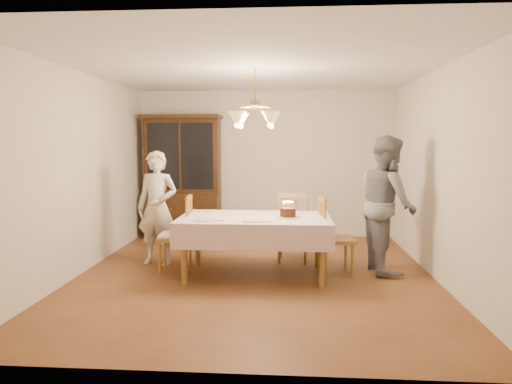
# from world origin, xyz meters

# --- Properties ---
(ground) EXTENTS (5.00, 5.00, 0.00)m
(ground) POSITION_xyz_m (0.00, 0.00, 0.00)
(ground) COLOR brown
(ground) RESTS_ON ground
(room_shell) EXTENTS (5.00, 5.00, 5.00)m
(room_shell) POSITION_xyz_m (0.00, 0.00, 1.58)
(room_shell) COLOR white
(room_shell) RESTS_ON ground
(dining_table) EXTENTS (1.90, 1.10, 0.76)m
(dining_table) POSITION_xyz_m (0.00, 0.00, 0.68)
(dining_table) COLOR brown
(dining_table) RESTS_ON ground
(china_hutch) EXTENTS (1.38, 0.54, 2.16)m
(china_hutch) POSITION_xyz_m (-1.44, 2.25, 1.04)
(china_hutch) COLOR black
(china_hutch) RESTS_ON ground
(chair_far_side) EXTENTS (0.46, 0.44, 1.00)m
(chair_far_side) POSITION_xyz_m (0.49, 0.70, 0.44)
(chair_far_side) COLOR brown
(chair_far_side) RESTS_ON ground
(chair_left_end) EXTENTS (0.45, 0.47, 1.00)m
(chair_left_end) POSITION_xyz_m (-1.05, 0.12, 0.45)
(chair_left_end) COLOR brown
(chair_left_end) RESTS_ON ground
(chair_right_end) EXTENTS (0.46, 0.48, 1.00)m
(chair_right_end) POSITION_xyz_m (1.03, 0.13, 0.44)
(chair_right_end) COLOR brown
(chair_right_end) RESTS_ON ground
(elderly_woman) EXTENTS (0.63, 0.46, 1.58)m
(elderly_woman) POSITION_xyz_m (-1.39, 0.45, 0.79)
(elderly_woman) COLOR beige
(elderly_woman) RESTS_ON ground
(adult_in_grey) EXTENTS (0.79, 0.95, 1.79)m
(adult_in_grey) POSITION_xyz_m (1.71, 0.33, 0.89)
(adult_in_grey) COLOR slate
(adult_in_grey) RESTS_ON ground
(birthday_cake) EXTENTS (0.30, 0.30, 0.20)m
(birthday_cake) POSITION_xyz_m (0.42, -0.04, 0.81)
(birthday_cake) COLOR white
(birthday_cake) RESTS_ON dining_table
(place_setting_near_left) EXTENTS (0.42, 0.27, 0.02)m
(place_setting_near_left) POSITION_xyz_m (-0.56, -0.29, 0.77)
(place_setting_near_left) COLOR white
(place_setting_near_left) RESTS_ON dining_table
(place_setting_near_right) EXTENTS (0.42, 0.27, 0.02)m
(place_setting_near_right) POSITION_xyz_m (0.02, -0.32, 0.77)
(place_setting_near_right) COLOR white
(place_setting_near_right) RESTS_ON dining_table
(place_setting_far_left) EXTENTS (0.40, 0.25, 0.02)m
(place_setting_far_left) POSITION_xyz_m (-0.60, 0.35, 0.77)
(place_setting_far_left) COLOR white
(place_setting_far_left) RESTS_ON dining_table
(chandelier) EXTENTS (0.62, 0.62, 0.73)m
(chandelier) POSITION_xyz_m (-0.00, -0.00, 1.98)
(chandelier) COLOR #BF8C3F
(chandelier) RESTS_ON ground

